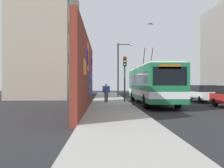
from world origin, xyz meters
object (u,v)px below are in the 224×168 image
(street_lamp, at_px, (120,66))
(pedestrian_midblock, at_px, (106,91))
(parked_car_white, at_px, (203,93))
(traffic_light, at_px, (125,71))
(parked_car_black, at_px, (182,91))
(city_bus, at_px, (151,83))

(street_lamp, bearing_deg, pedestrian_midblock, 167.97)
(parked_car_white, relative_size, traffic_light, 1.04)
(street_lamp, bearing_deg, parked_car_black, -95.51)
(city_bus, xyz_separation_m, traffic_light, (0.86, 2.15, 1.07))
(traffic_light, bearing_deg, parked_car_white, -81.51)
(parked_car_white, relative_size, street_lamp, 0.64)
(parked_car_black, bearing_deg, pedestrian_midblock, 129.54)
(city_bus, height_order, traffic_light, city_bus)
(traffic_light, bearing_deg, city_bus, -111.77)
(parked_car_black, bearing_deg, street_lamp, 84.49)
(parked_car_black, bearing_deg, traffic_light, 134.94)
(city_bus, bearing_deg, parked_car_white, -69.39)
(city_bus, relative_size, pedestrian_midblock, 7.50)
(city_bus, relative_size, parked_car_black, 2.57)
(city_bus, distance_m, pedestrian_midblock, 3.91)
(parked_car_white, distance_m, traffic_light, 7.69)
(pedestrian_midblock, bearing_deg, parked_car_black, -50.46)
(parked_car_black, xyz_separation_m, pedestrian_midblock, (-7.40, 8.97, 0.22))
(city_bus, xyz_separation_m, parked_car_black, (8.19, -5.20, -0.91))
(parked_car_white, height_order, traffic_light, traffic_light)
(city_bus, relative_size, traffic_light, 2.98)
(traffic_light, distance_m, street_lamp, 8.10)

